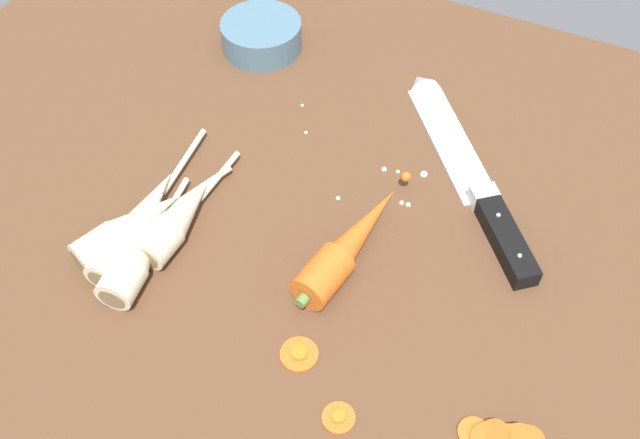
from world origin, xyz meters
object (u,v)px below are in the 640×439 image
at_px(whole_carrot, 349,245).
at_px(carrot_slice_stray_near, 299,354).
at_px(chefs_knife, 464,163).
at_px(carrot_slice_stack, 503,439).
at_px(parsnip_front, 131,227).
at_px(prep_bowl, 261,34).
at_px(parsnip_back, 178,219).
at_px(parsnip_mid_left, 138,255).
at_px(parsnip_mid_right, 138,224).
at_px(carrot_slice_stray_mid, 339,417).

height_order(whole_carrot, carrot_slice_stray_near, whole_carrot).
relative_size(chefs_knife, carrot_slice_stack, 3.82).
bearing_deg(parsnip_front, carrot_slice_stray_near, -12.20).
xyz_separation_m(whole_carrot, carrot_slice_stray_near, (0.01, -0.13, -0.02)).
xyz_separation_m(parsnip_front, carrot_slice_stray_near, (0.23, -0.05, -0.02)).
bearing_deg(carrot_slice_stray_near, chefs_knife, 78.31).
bearing_deg(prep_bowl, parsnip_back, -77.22).
xyz_separation_m(parsnip_mid_left, prep_bowl, (-0.06, 0.38, 0.00)).
height_order(parsnip_back, carrot_slice_stack, parsnip_back).
bearing_deg(chefs_knife, parsnip_front, -138.28).
relative_size(chefs_knife, carrot_slice_stray_near, 7.63).
relative_size(chefs_knife, prep_bowl, 2.62).
height_order(parsnip_mid_right, carrot_slice_stray_mid, parsnip_mid_right).
xyz_separation_m(whole_carrot, parsnip_back, (-0.18, -0.05, -0.00)).
height_order(chefs_knife, parsnip_mid_left, parsnip_mid_left).
bearing_deg(parsnip_front, parsnip_mid_right, 61.77).
distance_m(parsnip_front, prep_bowl, 0.36).
xyz_separation_m(parsnip_back, carrot_slice_stray_near, (0.19, -0.08, -0.02)).
relative_size(whole_carrot, parsnip_mid_right, 0.88).
bearing_deg(carrot_slice_stray_mid, carrot_slice_stack, 16.78).
distance_m(parsnip_mid_left, carrot_slice_stack, 0.40).
relative_size(carrot_slice_stack, prep_bowl, 0.68).
relative_size(carrot_slice_stack, carrot_slice_stray_near, 2.00).
relative_size(chefs_knife, carrot_slice_stray_mid, 9.27).
bearing_deg(parsnip_mid_left, chefs_knife, 47.47).
bearing_deg(carrot_slice_stack, whole_carrot, 148.35).
relative_size(chefs_knife, whole_carrot, 1.37).
distance_m(whole_carrot, parsnip_back, 0.19).
xyz_separation_m(whole_carrot, carrot_slice_stray_mid, (0.07, -0.17, -0.02)).
relative_size(parsnip_front, carrot_slice_stray_near, 5.22).
height_order(carrot_slice_stack, prep_bowl, prep_bowl).
bearing_deg(carrot_slice_stray_near, parsnip_back, 156.79).
bearing_deg(chefs_knife, carrot_slice_stray_mid, -90.36).
height_order(chefs_knife, parsnip_front, parsnip_front).
bearing_deg(parsnip_front, whole_carrot, 19.69).
bearing_deg(carrot_slice_stray_mid, whole_carrot, 111.51).
xyz_separation_m(chefs_knife, parsnip_mid_left, (-0.26, -0.29, 0.01)).
distance_m(carrot_slice_stack, carrot_slice_stray_near, 0.20).
bearing_deg(parsnip_mid_right, parsnip_back, 34.45).
bearing_deg(prep_bowl, carrot_slice_stray_mid, -54.11).
relative_size(chefs_knife, parsnip_mid_right, 1.20).
relative_size(carrot_slice_stray_near, carrot_slice_stray_mid, 1.21).
distance_m(chefs_knife, parsnip_mid_left, 0.39).
relative_size(whole_carrot, prep_bowl, 1.92).
bearing_deg(parsnip_back, carrot_slice_stack, -11.62).
bearing_deg(parsnip_mid_left, parsnip_front, 135.42).
distance_m(parsnip_front, parsnip_mid_right, 0.01).
xyz_separation_m(carrot_slice_stray_near, prep_bowl, (-0.26, 0.40, 0.02)).
height_order(chefs_knife, parsnip_back, parsnip_back).
xyz_separation_m(carrot_slice_stack, prep_bowl, (-0.46, 0.40, 0.01)).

